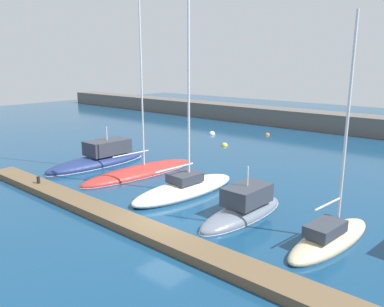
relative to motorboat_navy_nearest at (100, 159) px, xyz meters
name	(u,v)px	position (x,y,z in m)	size (l,w,h in m)	color
ground_plane	(168,224)	(12.05, -4.67, -0.43)	(120.00, 120.00, 0.00)	navy
dock_pier	(145,230)	(12.05, -6.19, -0.23)	(30.20, 1.46, 0.40)	brown
breakwater_seawall	(370,126)	(12.05, 27.02, 0.60)	(108.00, 3.66, 2.06)	#5B5651
motorboat_navy_nearest	(100,159)	(0.00, 0.00, 0.00)	(2.85, 8.71, 3.27)	navy
sailboat_red_second	(140,171)	(4.41, 0.30, -0.25)	(3.11, 9.73, 18.73)	#B72D28
sailboat_ivory_third	(185,188)	(9.64, -0.71, -0.07)	(3.06, 8.06, 12.64)	silver
motorboat_slate_fourth	(244,210)	(14.30, -1.34, -0.10)	(2.15, 6.54, 3.06)	slate
sailboat_sand_fifth	(330,238)	(18.94, -1.50, -0.15)	(2.32, 6.34, 10.20)	beige
mooring_buoy_yellow	(225,146)	(3.37, 11.95, -0.43)	(0.61, 0.61, 0.61)	yellow
mooring_buoy_white	(212,134)	(-1.25, 15.91, -0.43)	(0.70, 0.70, 0.70)	white
mooring_buoy_orange	(267,135)	(3.66, 19.52, -0.43)	(0.50, 0.50, 0.50)	orange
dock_bollard	(38,180)	(2.15, -6.19, 0.18)	(0.20, 0.20, 0.44)	black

